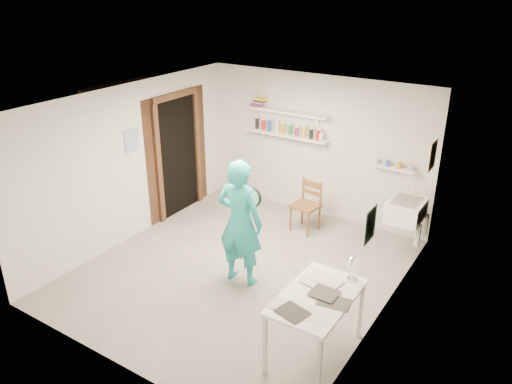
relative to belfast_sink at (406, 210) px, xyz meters
The scene contains 27 objects.
floor 2.54m from the belfast_sink, 135.83° to the right, with size 4.00×4.50×0.02m, color slate.
ceiling 2.98m from the belfast_sink, 135.83° to the right, with size 4.00×4.50×0.02m, color silver.
wall_back 1.90m from the belfast_sink, 162.26° to the left, with size 4.00×0.02×2.40m, color silver.
wall_front 4.36m from the belfast_sink, 113.84° to the right, with size 4.00×0.02×2.40m, color silver.
wall_left 4.16m from the belfast_sink, 155.67° to the right, with size 0.02×4.50×2.40m, color silver.
wall_right 1.79m from the belfast_sink, 81.30° to the right, with size 0.02×4.50×2.40m, color silver.
doorway_recess 3.81m from the belfast_sink, behind, with size 0.02×0.90×2.00m, color black.
corridor_box 4.51m from the belfast_sink, behind, with size 1.40×1.50×2.10m, color brown.
door_lintel 4.01m from the belfast_sink, behind, with size 0.06×1.05×0.10m, color brown.
door_jamb_near 3.91m from the belfast_sink, 162.82° to the right, with size 0.06×0.10×2.00m, color brown.
door_jamb_far 3.74m from the belfast_sink, behind, with size 0.06×0.10×2.00m, color brown.
shelf_lower 2.38m from the belfast_sink, 169.18° to the left, with size 1.50×0.22×0.03m, color white.
shelf_upper 2.52m from the belfast_sink, 169.18° to the left, with size 1.50×0.22×0.03m, color white.
ledge_shelf 0.75m from the belfast_sink, 130.40° to the left, with size 0.70×0.14×0.03m, color white.
poster_left 4.17m from the belfast_sink, 156.18° to the right, with size 0.01×0.28×0.36m, color #334C7F.
poster_right_a 0.89m from the belfast_sink, 22.79° to the left, with size 0.01×0.34×0.42m, color #995933.
poster_right_b 2.40m from the belfast_sink, 83.96° to the right, with size 0.01×0.30×0.38m, color #3F724C.
belfast_sink is the anchor object (origin of this frame).
man 2.50m from the belfast_sink, 130.17° to the right, with size 0.63×0.42×1.74m, color #21A8A8.
wall_clock 2.36m from the belfast_sink, 133.34° to the right, with size 0.31×0.31×0.04m, color beige.
wooden_chair 1.58m from the belfast_sink, behind, with size 0.40×0.38×0.86m, color brown.
work_table 2.70m from the belfast_sink, 92.36° to the right, with size 0.69×1.15×0.77m, color white.
desk_lamp 2.23m from the belfast_sink, 87.94° to the right, with size 0.14×0.14×0.14m, color white.
spray_cans 2.41m from the belfast_sink, 169.18° to the left, with size 1.32×0.06×0.17m.
book_stack 3.06m from the belfast_sink, behind, with size 0.26×0.14×0.14m.
ledge_pots 0.78m from the belfast_sink, 130.40° to the left, with size 0.48×0.07×0.09m.
papers 2.68m from the belfast_sink, 92.36° to the right, with size 0.30×0.22×0.03m.
Camera 1 is at (3.44, -4.96, 3.82)m, focal length 35.00 mm.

